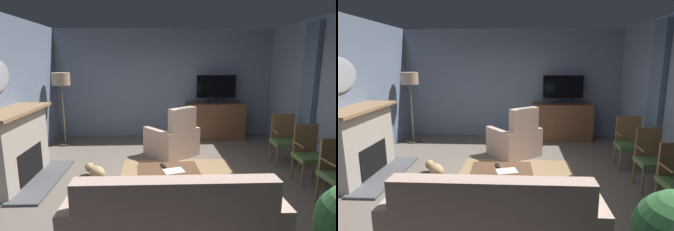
% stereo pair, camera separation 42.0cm
% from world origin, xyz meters
% --- Properties ---
extents(ground_plane, '(6.25, 6.34, 0.04)m').
position_xyz_m(ground_plane, '(0.00, 0.00, -0.02)').
color(ground_plane, '#665B51').
extents(wall_back, '(6.25, 0.10, 2.82)m').
position_xyz_m(wall_back, '(0.00, 2.92, 1.41)').
color(wall_back, slate).
rests_on(wall_back, ground_plane).
extents(curtain_panel_far, '(0.10, 0.44, 2.37)m').
position_xyz_m(curtain_panel_far, '(2.77, 0.85, 1.55)').
color(curtain_panel_far, slate).
extents(rug_central, '(2.09, 2.16, 0.01)m').
position_xyz_m(rug_central, '(0.17, -0.11, 0.01)').
color(rug_central, '#8E704C').
rests_on(rug_central, ground_plane).
extents(fireplace, '(0.95, 1.72, 1.23)m').
position_xyz_m(fireplace, '(-2.55, 0.06, 0.59)').
color(fireplace, '#4C4C51').
rests_on(fireplace, ground_plane).
extents(tv_cabinet, '(1.50, 0.57, 0.94)m').
position_xyz_m(tv_cabinet, '(1.30, 2.57, 0.45)').
color(tv_cabinet, '#402A1C').
rests_on(tv_cabinet, ground_plane).
extents(television, '(1.00, 0.20, 0.72)m').
position_xyz_m(television, '(1.30, 2.52, 1.33)').
color(television, black).
rests_on(television, tv_cabinet).
extents(coffee_table, '(0.95, 0.64, 0.41)m').
position_xyz_m(coffee_table, '(-0.05, -0.48, 0.36)').
color(coffee_table, brown).
rests_on(coffee_table, ground_plane).
extents(tv_remote, '(0.09, 0.18, 0.02)m').
position_xyz_m(tv_remote, '(-0.12, -0.38, 0.42)').
color(tv_remote, black).
rests_on(tv_remote, coffee_table).
extents(folded_newspaper, '(0.35, 0.30, 0.01)m').
position_xyz_m(folded_newspaper, '(0.03, -0.56, 0.41)').
color(folded_newspaper, silver).
rests_on(folded_newspaper, coffee_table).
extents(sofa_floral, '(2.19, 0.88, 0.96)m').
position_xyz_m(sofa_floral, '(-0.03, -1.79, 0.32)').
color(sofa_floral, '#BC9E8E').
rests_on(sofa_floral, ground_plane).
extents(armchair_near_window, '(1.23, 1.22, 1.09)m').
position_xyz_m(armchair_near_window, '(0.14, 1.28, 0.33)').
color(armchair_near_window, '#BC9E8E').
rests_on(armchair_near_window, ground_plane).
extents(side_chair_tucked_against_wall, '(0.44, 0.44, 0.97)m').
position_xyz_m(side_chair_tucked_against_wall, '(2.29, -0.15, 0.52)').
color(side_chair_tucked_against_wall, '#4C703D').
rests_on(side_chair_tucked_against_wall, ground_plane).
extents(side_chair_beside_plant, '(0.51, 0.44, 0.98)m').
position_xyz_m(side_chair_beside_plant, '(2.30, 0.71, 0.53)').
color(side_chair_beside_plant, '#4C703D').
rests_on(side_chair_beside_plant, ground_plane).
extents(cat, '(0.52, 0.54, 0.24)m').
position_xyz_m(cat, '(-1.29, 0.16, 0.12)').
color(cat, tan).
rests_on(cat, ground_plane).
extents(floor_lamp, '(0.41, 0.41, 1.74)m').
position_xyz_m(floor_lamp, '(-2.45, 2.15, 1.43)').
color(floor_lamp, '#4C4233').
rests_on(floor_lamp, ground_plane).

